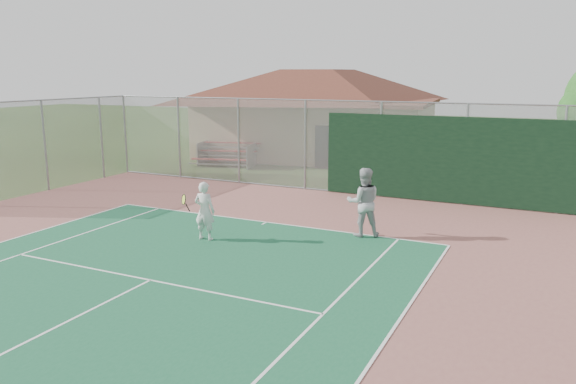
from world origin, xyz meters
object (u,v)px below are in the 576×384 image
object	(u,v)px
clubhouse	(318,104)
player_white_front	(204,211)
bleachers	(226,153)
player_grey_back	(364,203)

from	to	relation	value
clubhouse	player_white_front	distance (m)	16.87
bleachers	player_grey_back	distance (m)	13.55
clubhouse	bleachers	size ratio (longest dim) A/B	4.11
bleachers	player_white_front	bearing A→B (deg)	-75.44
player_white_front	clubhouse	bearing A→B (deg)	-82.97
bleachers	player_white_front	size ratio (longest dim) A/B	2.07
clubhouse	bleachers	bearing A→B (deg)	-124.49
bleachers	player_white_front	world-z (taller)	player_white_front
bleachers	player_white_front	xyz separation A→B (m)	(6.32, -11.27, 0.23)
clubhouse	player_white_front	xyz separation A→B (m)	(3.53, -16.37, -2.02)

